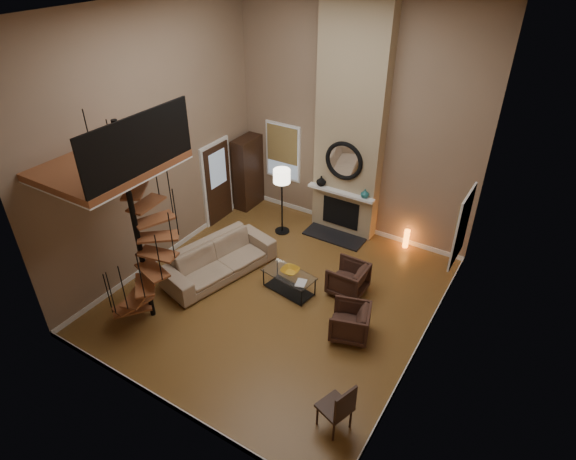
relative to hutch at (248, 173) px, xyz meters
The scene contains 33 objects.
ground 4.05m from the hutch, 45.80° to the right, with size 6.00×6.50×0.01m, color olive.
back_wall 3.31m from the hutch, ahead, with size 6.00×0.02×5.50m, color #8E745C.
front_wall 6.90m from the hutch, 65.67° to the right, with size 6.00×0.02×5.50m, color #8E745C.
left_wall 3.36m from the hutch, 95.15° to the right, with size 0.02×6.50×5.50m, color #8E745C.
right_wall 6.65m from the hutch, 26.17° to the right, with size 0.02×6.50×5.50m, color #8E745C.
ceiling 6.01m from the hutch, 45.80° to the right, with size 6.00×6.50×0.01m, color silver.
baseboard_back 2.92m from the hutch, ahead, with size 6.00×0.02×0.12m, color white.
baseboard_front 6.71m from the hutch, 65.64° to the right, with size 6.00×0.02×0.12m, color white.
baseboard_left 2.97m from the hutch, 94.95° to the right, with size 0.02×6.50×0.12m, color white.
baseboard_right 6.45m from the hutch, 26.21° to the right, with size 0.02×6.50×0.12m, color white.
chimney_breast 3.29m from the hutch, ahead, with size 1.60×0.38×5.50m, color tan.
hearth 2.91m from the hutch, ahead, with size 1.50×0.60×0.04m, color black.
firebox 2.77m from the hutch, ahead, with size 0.95×0.02×0.72m, color black.
mantel 2.75m from the hutch, ahead, with size 1.70×0.18×0.06m, color white.
mirror_frame 2.92m from the hutch, ahead, with size 0.94×0.94×0.10m, color black.
mirror_disc 2.92m from the hutch, ahead, with size 0.80×0.80×0.01m, color white.
vase_left 2.22m from the hutch, ahead, with size 0.24×0.24×0.25m, color black.
vase_right 3.36m from the hutch, ahead, with size 0.20×0.20×0.21m, color #1B5D5F.
window_back 1.15m from the hutch, 25.27° to the left, with size 1.02×0.06×1.52m.
window_right 5.82m from the hutch, ahead, with size 0.06×1.02×1.52m.
entry_door 1.05m from the hutch, 101.56° to the right, with size 0.10×1.05×2.16m.
loft 5.20m from the hutch, 81.38° to the right, with size 1.70×2.20×1.09m.
spiral_stair 4.79m from the hutch, 78.20° to the right, with size 1.47×1.47×4.06m.
hutch is the anchor object (origin of this frame).
sofa 3.17m from the hutch, 66.37° to the right, with size 2.52×0.99×0.74m, color tan.
armchair_near 4.50m from the hutch, 26.30° to the right, with size 0.72×0.74×0.68m, color #3F251D.
armchair_far 5.56m from the hutch, 34.03° to the right, with size 0.70×0.72×0.65m, color #3F251D.
coffee_table 3.92m from the hutch, 42.02° to the right, with size 1.18×0.71×0.43m.
bowl 3.85m from the hutch, 41.46° to the right, with size 0.37×0.37×0.09m, color gold.
book 4.25m from the hutch, 40.35° to the right, with size 0.20×0.27×0.03m, color gray.
floor_lamp 1.73m from the hutch, 24.98° to the right, with size 0.41×0.41×1.71m.
accent_lamp 4.45m from the hutch, ahead, with size 0.13×0.13×0.47m, color orange.
side_chair 7.25m from the hutch, 43.72° to the right, with size 0.57×0.57×0.97m.
Camera 1 is at (4.25, -6.47, 6.60)m, focal length 30.04 mm.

